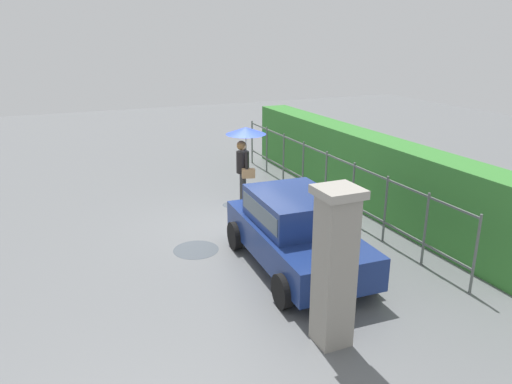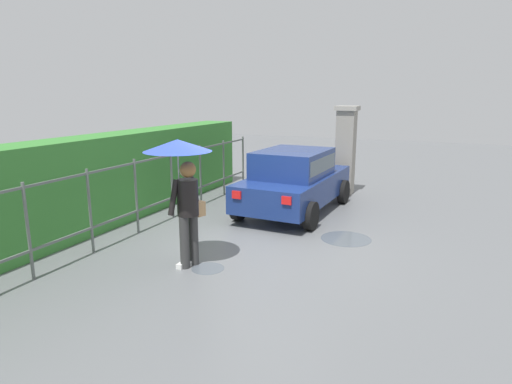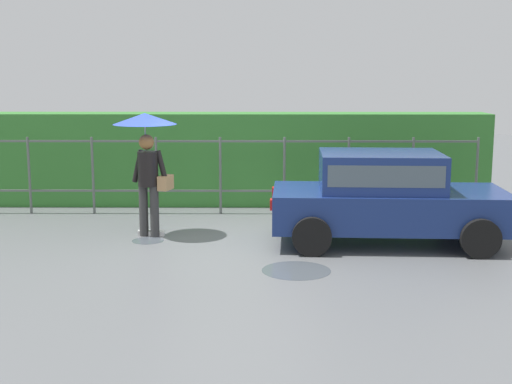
# 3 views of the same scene
# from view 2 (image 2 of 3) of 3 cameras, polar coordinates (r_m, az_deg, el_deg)

# --- Properties ---
(ground_plane) EXTENTS (40.00, 40.00, 0.00)m
(ground_plane) POSITION_cam_2_polar(r_m,az_deg,el_deg) (8.25, 0.84, -6.78)
(ground_plane) COLOR slate
(car) EXTENTS (3.80, 2.00, 1.48)m
(car) POSITION_cam_2_polar(r_m,az_deg,el_deg) (10.30, 5.00, 1.78)
(car) COLOR navy
(car) RESTS_ON ground
(pedestrian) EXTENTS (1.06, 1.06, 2.07)m
(pedestrian) POSITION_cam_2_polar(r_m,az_deg,el_deg) (6.92, -9.58, 2.57)
(pedestrian) COLOR #333333
(pedestrian) RESTS_ON ground
(gate_pillar) EXTENTS (0.60, 0.60, 2.42)m
(gate_pillar) POSITION_cam_2_polar(r_m,az_deg,el_deg) (12.36, 11.58, 5.46)
(gate_pillar) COLOR gray
(gate_pillar) RESTS_ON ground
(fence_section) EXTENTS (9.98, 0.05, 1.50)m
(fence_section) POSITION_cam_2_polar(r_m,az_deg,el_deg) (9.01, -15.35, -0.08)
(fence_section) COLOR #59605B
(fence_section) RESTS_ON ground
(hedge_row) EXTENTS (10.93, 0.90, 1.90)m
(hedge_row) POSITION_cam_2_polar(r_m,az_deg,el_deg) (9.68, -20.29, 1.20)
(hedge_row) COLOR #387F33
(hedge_row) RESTS_ON ground
(puddle_near) EXTENTS (0.97, 0.97, 0.00)m
(puddle_near) POSITION_cam_2_polar(r_m,az_deg,el_deg) (8.70, 11.63, -5.98)
(puddle_near) COLOR #4C545B
(puddle_near) RESTS_ON ground
(puddle_far) EXTENTS (0.53, 0.53, 0.00)m
(puddle_far) POSITION_cam_2_polar(r_m,az_deg,el_deg) (7.19, -6.29, -9.85)
(puddle_far) COLOR #4C545B
(puddle_far) RESTS_ON ground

